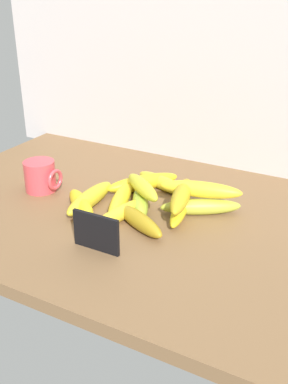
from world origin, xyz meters
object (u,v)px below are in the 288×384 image
(banana_1, at_px, (140,203))
(banana_2, at_px, (122,213))
(coffee_mug, at_px, (41,176))
(banana_7, at_px, (143,183))
(banana_6, at_px, (181,209))
(banana_9, at_px, (201,207))
(banana_4, at_px, (139,221))
(banana_3, at_px, (90,198))
(banana_12, at_px, (143,187))
(banana_10, at_px, (201,189))
(banana_0, at_px, (81,204))
(banana_8, at_px, (163,183))
(chalkboard_sign, at_px, (96,234))
(banana_5, at_px, (121,200))
(banana_11, at_px, (181,196))

(banana_1, distance_m, banana_2, 0.07)
(coffee_mug, bearing_deg, banana_7, 28.76)
(banana_6, distance_m, banana_9, 0.05)
(banana_4, bearing_deg, banana_3, 166.41)
(banana_3, distance_m, banana_9, 0.28)
(banana_7, xyz_separation_m, banana_12, (0.05, -0.09, 0.04))
(banana_6, height_order, banana_10, banana_10)
(banana_0, bearing_deg, banana_8, 60.00)
(banana_4, bearing_deg, banana_6, 60.98)
(banana_9, height_order, banana_12, banana_12)
(banana_3, bearing_deg, banana_4, -13.59)
(banana_1, height_order, banana_2, banana_1)
(chalkboard_sign, relative_size, banana_1, 0.65)
(banana_12, bearing_deg, banana_5, -155.95)
(banana_2, height_order, banana_12, banana_12)
(banana_0, xyz_separation_m, banana_11, (0.23, 0.09, 0.03))
(chalkboard_sign, xyz_separation_m, banana_3, (-0.13, 0.16, -0.02))
(banana_9, bearing_deg, chalkboard_sign, -117.70)
(banana_0, height_order, banana_10, banana_10)
(banana_4, bearing_deg, banana_1, 117.32)
(chalkboard_sign, distance_m, banana_7, 0.31)
(coffee_mug, xyz_separation_m, banana_3, (0.17, -0.02, -0.02))
(coffee_mug, relative_size, banana_12, 0.62)
(banana_6, xyz_separation_m, banana_12, (-0.10, -0.01, 0.04))
(coffee_mug, height_order, banana_1, coffee_mug)
(coffee_mug, bearing_deg, banana_3, -5.17)
(banana_9, bearing_deg, banana_3, -160.54)
(banana_1, height_order, banana_12, banana_12)
(banana_1, distance_m, banana_3, 0.13)
(banana_3, bearing_deg, banana_11, 14.59)
(banana_2, xyz_separation_m, banana_5, (-0.04, 0.06, 0.00))
(banana_1, xyz_separation_m, banana_6, (0.10, 0.02, -0.00))
(banana_0, relative_size, banana_11, 0.85)
(banana_2, bearing_deg, banana_3, 168.15)
(banana_0, height_order, banana_4, same)
(banana_2, xyz_separation_m, banana_4, (0.06, -0.02, 0.00))
(banana_7, relative_size, banana_8, 1.10)
(chalkboard_sign, distance_m, banana_8, 0.34)
(banana_7, bearing_deg, banana_8, 31.24)
(banana_4, bearing_deg, banana_5, 142.01)
(banana_1, bearing_deg, banana_10, 25.25)
(coffee_mug, bearing_deg, banana_5, 4.25)
(banana_4, bearing_deg, coffee_mug, 170.64)
(banana_8, bearing_deg, banana_11, -48.29)
(banana_3, distance_m, banana_11, 0.23)
(chalkboard_sign, relative_size, banana_5, 0.57)
(banana_9, bearing_deg, banana_8, 149.59)
(banana_1, xyz_separation_m, banana_5, (-0.05, -0.01, 0.00))
(chalkboard_sign, bearing_deg, banana_7, 100.25)
(chalkboard_sign, distance_m, banana_9, 0.29)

